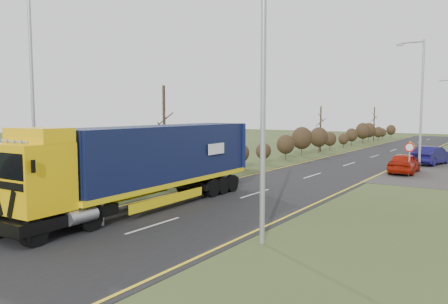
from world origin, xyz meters
name	(u,v)px	position (x,y,z in m)	size (l,w,h in m)	color
ground	(213,207)	(0.00, 0.00, 0.00)	(160.00, 160.00, 0.00)	#35421C
road	(301,180)	(0.00, 10.00, 0.01)	(8.00, 120.00, 0.02)	black
layby	(433,170)	(6.50, 20.00, 0.01)	(6.00, 18.00, 0.02)	#322F2C
lane_markings	(299,180)	(0.00, 9.69, 0.03)	(7.52, 116.00, 0.01)	yellow
hedgerow	(208,153)	(-6.00, 7.89, 1.62)	(2.24, 102.04, 6.05)	black
lorry	(147,161)	(-2.39, -1.86, 2.21)	(2.73, 14.02, 3.89)	black
car_red_hatchback	(404,163)	(5.00, 16.88, 0.75)	(1.76, 4.38, 1.49)	#A11708
car_blue_sedan	(432,156)	(5.82, 23.66, 0.77)	(1.62, 4.66, 1.54)	#0E0B3E
streetlight_near	(260,103)	(4.50, -3.62, 4.73)	(1.84, 0.18, 8.61)	#999C9F
streetlight_mid	(420,98)	(5.24, 20.63, 5.54)	(2.12, 0.20, 10.01)	#999C9F
left_pole	(32,89)	(-7.20, -4.33, 5.48)	(0.16, 0.16, 10.96)	#999C9F
speed_sign	(409,153)	(5.60, 15.42, 1.64)	(0.65, 0.10, 2.34)	#999C9F
warning_board	(410,150)	(4.20, 23.20, 1.20)	(0.75, 0.11, 1.96)	#999C9F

